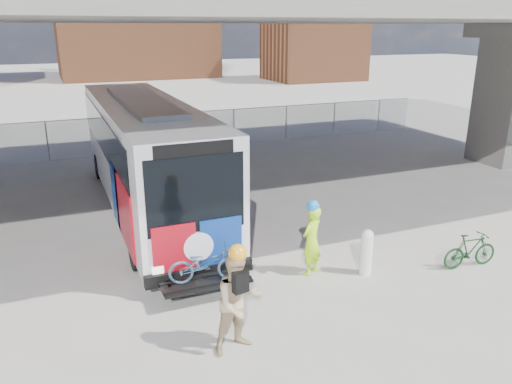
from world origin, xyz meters
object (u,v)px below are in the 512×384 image
cyclist_tan (238,301)px  bike_parked (470,250)px  bus (145,147)px  bollard (366,250)px  cyclist_hivis (312,239)px

cyclist_tan → bike_parked: 6.71m
bus → bike_parked: 10.24m
bus → bollard: bearing=-59.6°
bike_parked → cyclist_hivis: bearing=77.8°
cyclist_hivis → bike_parked: 4.12m
bike_parked → cyclist_tan: bearing=103.6°
cyclist_tan → bus: bearing=80.0°
cyclist_hivis → cyclist_tan: (-2.73, -2.17, 0.09)m
cyclist_hivis → cyclist_tan: bearing=8.9°
cyclist_tan → cyclist_hivis: bearing=28.2°
bus → cyclist_tan: (0.05, -8.51, -1.09)m
cyclist_hivis → cyclist_tan: size_ratio=0.90×
bollard → bike_parked: bearing=-15.3°
bollard → cyclist_hivis: 1.39m
bollard → cyclist_tan: cyclist_tan is taller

